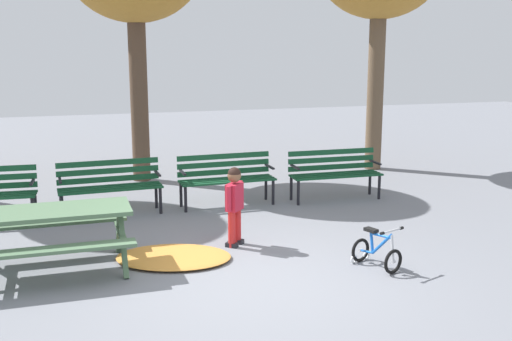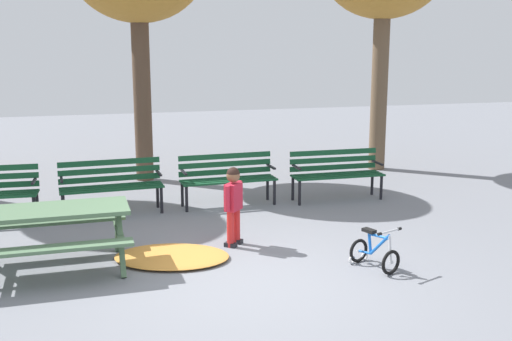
% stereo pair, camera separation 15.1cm
% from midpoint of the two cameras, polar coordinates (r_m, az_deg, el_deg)
% --- Properties ---
extents(ground, '(36.00, 36.00, 0.00)m').
position_cam_midpoint_polar(ground, '(7.12, -0.33, -10.28)').
color(ground, slate).
extents(picnic_table, '(1.81, 1.36, 0.79)m').
position_cam_midpoint_polar(picnic_table, '(7.63, -17.97, -4.64)').
color(picnic_table, '#4C6B4C').
rests_on(picnic_table, ground).
extents(park_bench_left, '(1.62, 0.53, 0.85)m').
position_cam_midpoint_polar(park_bench_left, '(10.00, -12.88, -1.06)').
color(park_bench_left, '#144728').
rests_on(park_bench_left, ground).
extents(park_bench_right, '(1.61, 0.50, 0.85)m').
position_cam_midpoint_polar(park_bench_right, '(10.29, -2.26, -0.41)').
color(park_bench_right, '#144728').
rests_on(park_bench_right, ground).
extents(park_bench_far_right, '(1.61, 0.49, 0.85)m').
position_cam_midpoint_polar(park_bench_far_right, '(10.75, 7.83, 0.02)').
color(park_bench_far_right, '#144728').
rests_on(park_bench_far_right, ground).
extents(child_standing, '(0.30, 0.32, 1.07)m').
position_cam_midpoint_polar(child_standing, '(8.16, -1.59, -2.73)').
color(child_standing, red).
rests_on(child_standing, ground).
extents(kids_bicycle, '(0.51, 0.63, 0.54)m').
position_cam_midpoint_polar(kids_bicycle, '(7.60, 11.48, -7.46)').
color(kids_bicycle, black).
rests_on(kids_bicycle, ground).
extents(leaf_pile, '(1.70, 1.42, 0.07)m').
position_cam_midpoint_polar(leaf_pile, '(7.87, -7.27, -7.91)').
color(leaf_pile, '#C68438').
rests_on(leaf_pile, ground).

